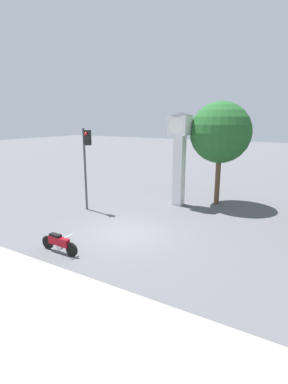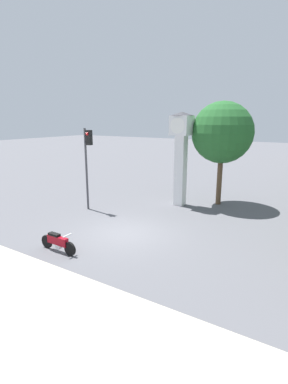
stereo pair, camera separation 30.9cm
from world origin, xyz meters
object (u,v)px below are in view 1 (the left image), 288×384
motorcycle (59,243)px  traffic_light (86,155)px  clock_tower (180,145)px  street_tree (220,133)px

motorcycle → traffic_light: bearing=120.2°
clock_tower → street_tree: (1.92, 1.39, 0.68)m
motorcycle → clock_tower: bearing=82.9°
motorcycle → traffic_light: 6.24m
motorcycle → clock_tower: clock_tower is taller
traffic_light → street_tree: (5.82, 5.02, 1.14)m
motorcycle → clock_tower: (1.12, 8.50, 3.19)m
clock_tower → traffic_light: bearing=-137.1°
motorcycle → traffic_light: (-2.79, 4.86, 2.73)m
traffic_light → street_tree: size_ratio=0.75×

